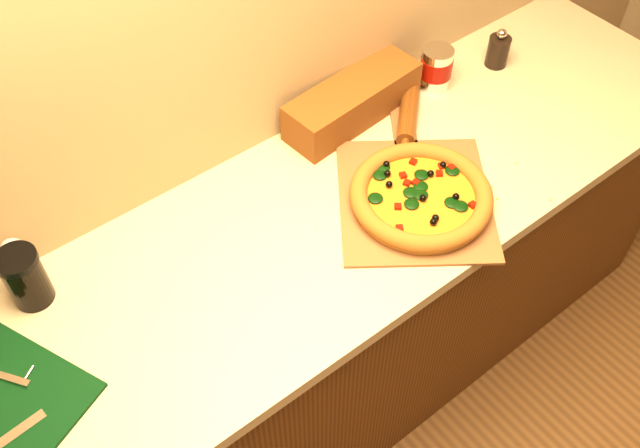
{
  "coord_description": "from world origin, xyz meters",
  "views": [
    {
      "loc": [
        -0.58,
        0.5,
        2.28
      ],
      "look_at": [
        0.1,
        1.38,
        0.96
      ],
      "focal_mm": 40.0,
      "sensor_mm": 36.0,
      "label": 1
    }
  ],
  "objects": [
    {
      "name": "pizza",
      "position": [
        0.37,
        1.31,
        0.93
      ],
      "size": [
        0.37,
        0.37,
        0.05
      ],
      "color": "#BC862F",
      "rests_on": "pizza_peel"
    },
    {
      "name": "pizza_peel",
      "position": [
        0.38,
        1.34,
        0.9
      ],
      "size": [
        0.57,
        0.61,
        0.01
      ],
      "rotation": [
        0.0,
        0.0,
        -0.63
      ],
      "color": "brown",
      "rests_on": "countertop"
    },
    {
      "name": "dark_jar",
      "position": [
        -0.53,
        1.65,
        0.98
      ],
      "size": [
        0.1,
        0.1,
        0.15
      ],
      "color": "black",
      "rests_on": "countertop"
    },
    {
      "name": "coffee_canister",
      "position": [
        0.73,
        1.63,
        0.97
      ],
      "size": [
        0.1,
        0.1,
        0.13
      ],
      "color": "silver",
      "rests_on": "countertop"
    },
    {
      "name": "rolling_pin",
      "position": [
        0.58,
        1.58,
        0.93
      ],
      "size": [
        0.3,
        0.28,
        0.05
      ],
      "rotation": [
        0.0,
        0.0,
        0.75
      ],
      "color": "#582B0F",
      "rests_on": "countertop"
    },
    {
      "name": "countertop",
      "position": [
        0.0,
        1.43,
        0.88
      ],
      "size": [
        2.84,
        0.68,
        0.04
      ],
      "primitive_type": "cube",
      "color": "#BEB294",
      "rests_on": "cabinet"
    },
    {
      "name": "pepper_grinder",
      "position": [
        0.96,
        1.59,
        0.95
      ],
      "size": [
        0.07,
        0.07,
        0.13
      ],
      "color": "black",
      "rests_on": "countertop"
    },
    {
      "name": "wine_glass",
      "position": [
        -0.52,
        1.7,
        1.01
      ],
      "size": [
        0.06,
        0.06,
        0.15
      ],
      "color": "silver",
      "rests_on": "countertop"
    },
    {
      "name": "bread_bag",
      "position": [
        0.45,
        1.68,
        0.96
      ],
      "size": [
        0.44,
        0.18,
        0.12
      ],
      "primitive_type": "cube",
      "rotation": [
        0.0,
        0.0,
        0.09
      ],
      "color": "#603212",
      "rests_on": "countertop"
    },
    {
      "name": "cabinet",
      "position": [
        0.0,
        1.43,
        0.43
      ],
      "size": [
        2.8,
        0.65,
        0.86
      ],
      "primitive_type": "cube",
      "color": "#40200D",
      "rests_on": "ground"
    },
    {
      "name": "cutting_board",
      "position": [
        -0.69,
        1.45,
        0.91
      ],
      "size": [
        0.36,
        0.42,
        0.03
      ],
      "rotation": [
        0.0,
        0.0,
        0.4
      ],
      "color": "black",
      "rests_on": "countertop"
    }
  ]
}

